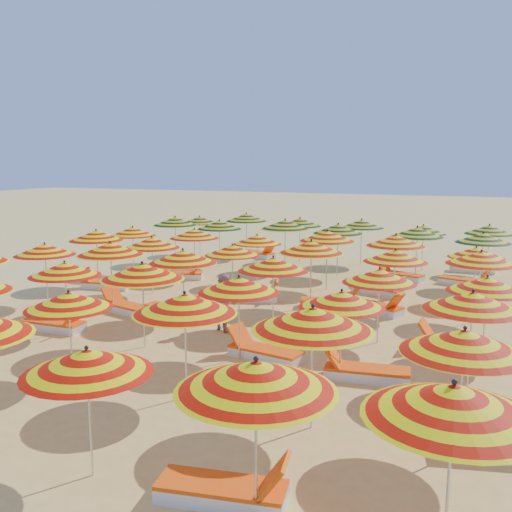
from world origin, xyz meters
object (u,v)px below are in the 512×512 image
object	(u,v)px
umbrella_18	(45,250)
lounger_14	(181,275)
lounger_4	(264,352)
umbrella_4	(256,376)
umbrella_41	(483,238)
umbrella_47	(489,230)
umbrella_16	(342,300)
lounger_8	(455,346)
umbrella_22	(379,276)
umbrella_23	(487,285)
umbrella_17	(473,301)
lounger_10	(252,296)
umbrella_33	(327,236)
lounger_17	(465,281)
umbrella_34	(396,241)
lounger_7	(172,310)
lounger_11	(331,303)
lounger_15	(379,290)
umbrella_19	(110,249)
umbrella_9	(185,304)
lounger_19	(473,268)
umbrella_44	(300,222)
umbrella_3	(87,362)
umbrella_40	(417,232)
lounger_18	(259,254)
umbrella_31	(194,234)
umbrella_10	(313,319)
lounger_5	(365,372)
umbrella_35	(476,252)
lounger_16	(399,275)
lounger_0	(225,491)
umbrella_28	(395,256)
umbrella_43	(246,218)
lounger_2	(500,446)
umbrella_14	(142,271)
umbrella_21	(273,264)
lounger_6	(127,308)
lounger_13	(150,271)
umbrella_13	(65,269)
umbrella_27	(311,247)
umbrella_36	(175,221)
umbrella_25	(152,243)
lounger_9	(106,284)
umbrella_29	(481,258)
umbrella_46	(423,230)
umbrella_30	(133,231)
umbrella_15	(239,285)
umbrella_37	(219,225)
umbrella_45	(362,224)
umbrella_39	(338,229)
umbrella_32	(257,239)
lounger_12	(375,307)

from	to	relation	value
umbrella_18	lounger_14	xyz separation A→B (m)	(1.91, 4.94, -1.57)
lounger_4	umbrella_4	bearing A→B (deg)	121.47
umbrella_41	umbrella_47	bearing A→B (deg)	85.72
umbrella_16	lounger_8	xyz separation A→B (m)	(2.11, 2.48, -1.49)
umbrella_22	umbrella_23	bearing A→B (deg)	-0.52
umbrella_17	lounger_10	world-z (taller)	umbrella_17
umbrella_23	umbrella_33	distance (m)	7.31
lounger_17	umbrella_34	bearing A→B (deg)	-112.09
lounger_7	lounger_11	world-z (taller)	same
lounger_15	umbrella_19	bearing A→B (deg)	-123.86
umbrella_9	lounger_19	xyz separation A→B (m)	(4.67, 15.03, -1.66)
umbrella_41	lounger_7	xyz separation A→B (m)	(-8.16, -7.26, -1.61)
umbrella_44	umbrella_3	bearing A→B (deg)	-81.67
umbrella_17	lounger_4	size ratio (longest dim) A/B	1.32
umbrella_40	lounger_18	xyz separation A→B (m)	(-7.34, 2.77, -1.67)
umbrella_31	umbrella_10	bearing A→B (deg)	-53.05
umbrella_4	umbrella_9	size ratio (longest dim) A/B	1.07
umbrella_41	lounger_5	distance (m)	10.34
umbrella_22	lounger_17	size ratio (longest dim) A/B	1.04
umbrella_35	lounger_4	xyz separation A→B (m)	(-4.22, -7.22, -1.45)
umbrella_44	lounger_16	size ratio (longest dim) A/B	1.09
umbrella_40	lounger_0	distance (m)	15.22
umbrella_28	umbrella_43	world-z (taller)	umbrella_43
lounger_2	umbrella_3	bearing A→B (deg)	-166.06
umbrella_14	umbrella_21	bearing A→B (deg)	48.74
lounger_6	lounger_13	bearing A→B (deg)	-48.35
umbrella_18	umbrella_35	world-z (taller)	umbrella_18
umbrella_13	umbrella_19	world-z (taller)	umbrella_19
umbrella_27	umbrella_36	xyz separation A→B (m)	(-7.68, 5.22, -0.04)
umbrella_25	umbrella_33	bearing A→B (deg)	27.89
umbrella_3	lounger_14	distance (m)	13.67
lounger_9	umbrella_34	bearing A→B (deg)	-172.80
umbrella_17	umbrella_29	bearing A→B (deg)	89.07
umbrella_46	umbrella_31	bearing A→B (deg)	-147.27
umbrella_19	lounger_5	size ratio (longest dim) A/B	1.38
umbrella_30	lounger_19	xyz separation A→B (m)	(12.33, 5.41, -1.54)
umbrella_10	umbrella_36	size ratio (longest dim) A/B	0.99
umbrella_10	umbrella_13	bearing A→B (deg)	159.70
umbrella_15	umbrella_43	world-z (taller)	umbrella_43
umbrella_15	lounger_17	size ratio (longest dim) A/B	1.29
umbrella_37	umbrella_41	world-z (taller)	umbrella_41
umbrella_16	lounger_4	distance (m)	2.41
umbrella_45	umbrella_30	bearing A→B (deg)	-145.07
lounger_7	lounger_10	distance (m)	2.84
umbrella_28	umbrella_34	distance (m)	2.18
umbrella_39	umbrella_45	bearing A→B (deg)	83.64
lounger_5	lounger_10	size ratio (longest dim) A/B	0.98
umbrella_16	umbrella_32	xyz separation A→B (m)	(-4.91, 7.62, -0.01)
umbrella_43	lounger_12	xyz separation A→B (m)	(7.38, -7.68, -1.66)
umbrella_13	lounger_4	xyz separation A→B (m)	(5.38, 0.11, -1.53)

